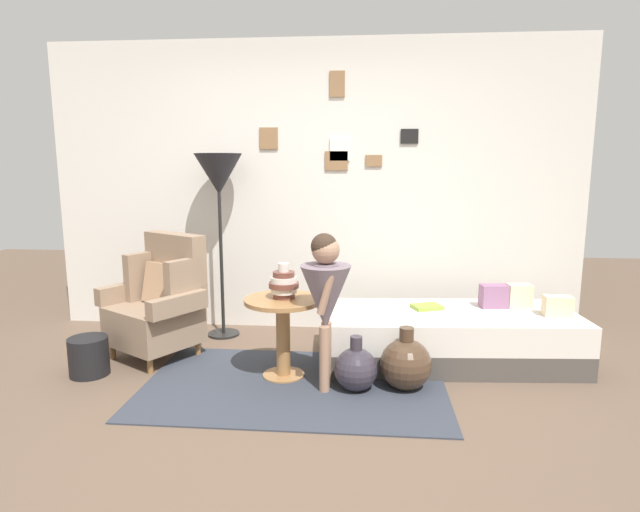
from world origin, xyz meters
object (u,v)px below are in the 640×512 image
object	(u,v)px
daybed	(450,337)
demijohn_near	(356,369)
side_table	(283,322)
magazine_basket	(89,356)
person_child	(325,292)
vase_striped	(284,284)
floor_lamp	(219,180)
book_on_daybed	(427,307)
demijohn_far	(406,364)
armchair	(161,302)

from	to	relation	value
daybed	demijohn_near	distance (m)	0.93
side_table	magazine_basket	bearing A→B (deg)	-176.40
person_child	vase_striped	bearing A→B (deg)	147.06
floor_lamp	book_on_daybed	size ratio (longest dim) A/B	7.30
daybed	book_on_daybed	xyz separation A→B (m)	(-0.17, 0.07, 0.22)
book_on_daybed	demijohn_far	size ratio (longest dim) A/B	0.51
vase_striped	demijohn_far	xyz separation A→B (m)	(0.85, -0.15, -0.50)
armchair	daybed	distance (m)	2.29
side_table	demijohn_far	bearing A→B (deg)	-8.80
side_table	person_child	xyz separation A→B (m)	(0.32, -0.18, 0.27)
armchair	vase_striped	xyz separation A→B (m)	(1.04, -0.34, 0.24)
armchair	daybed	size ratio (longest dim) A/B	0.50
demijohn_far	magazine_basket	size ratio (longest dim) A/B	1.55
vase_striped	demijohn_far	size ratio (longest dim) A/B	0.57
person_child	book_on_daybed	world-z (taller)	person_child
daybed	demijohn_near	world-z (taller)	daybed
person_child	magazine_basket	xyz separation A→B (m)	(-1.73, 0.10, -0.54)
demijohn_near	side_table	bearing A→B (deg)	160.37
book_on_daybed	demijohn_near	bearing A→B (deg)	-128.94
daybed	side_table	bearing A→B (deg)	-161.86
vase_striped	floor_lamp	xyz separation A→B (m)	(-0.69, 0.87, 0.70)
armchair	floor_lamp	bearing A→B (deg)	56.29
armchair	floor_lamp	size ratio (longest dim) A/B	0.60
demijohn_near	demijohn_far	xyz separation A→B (m)	(0.34, 0.05, 0.03)
daybed	vase_striped	size ratio (longest dim) A/B	7.81
vase_striped	magazine_basket	world-z (taller)	vase_striped
side_table	person_child	world-z (taller)	person_child
side_table	magazine_basket	size ratio (longest dim) A/B	2.08
demijohn_far	demijohn_near	bearing A→B (deg)	-170.91
daybed	side_table	xyz separation A→B (m)	(-1.24, -0.40, 0.21)
demijohn_near	magazine_basket	distance (m)	1.94
armchair	person_child	size ratio (longest dim) A/B	0.90
book_on_daybed	demijohn_far	bearing A→B (deg)	-108.24
magazine_basket	daybed	bearing A→B (deg)	10.55
book_on_daybed	armchair	bearing A→B (deg)	-176.63
demijohn_near	vase_striped	bearing A→B (deg)	158.50
daybed	person_child	bearing A→B (deg)	-147.31
person_child	demijohn_near	bearing A→B (deg)	-0.76
daybed	demijohn_near	bearing A→B (deg)	-140.21
person_child	demijohn_near	world-z (taller)	person_child
armchair	floor_lamp	world-z (taller)	floor_lamp
side_table	book_on_daybed	bearing A→B (deg)	24.25
person_child	demijohn_near	size ratio (longest dim) A/B	2.82
side_table	floor_lamp	size ratio (longest dim) A/B	0.36
side_table	demijohn_near	distance (m)	0.61
demijohn_near	demijohn_far	size ratio (longest dim) A/B	0.87
armchair	vase_striped	distance (m)	1.12
side_table	book_on_daybed	world-z (taller)	side_table
floor_lamp	demijohn_near	size ratio (longest dim) A/B	4.22
person_child	magazine_basket	world-z (taller)	person_child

